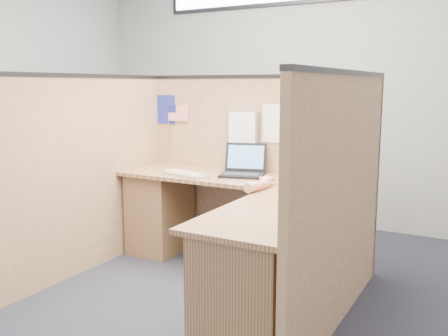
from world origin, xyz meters
The scene contains 13 objects.
floor centered at (0.00, 0.00, 0.00)m, with size 5.00×5.00×0.00m, color black.
wall_back centered at (0.00, 2.25, 1.40)m, with size 5.00×5.00×0.00m, color #A4A6A9.
cubicle_partitions centered at (0.00, 0.43, 0.77)m, with size 2.06×1.83×1.53m.
l_desk centered at (0.18, 0.29, 0.39)m, with size 1.95×1.75×0.73m.
laptop centered at (0.03, 0.78, 0.79)m, with size 0.39×0.41×0.25m.
keyboard centered at (-0.38, 0.51, 0.74)m, with size 0.45×0.26×0.03m.
mouse centered at (0.35, 0.48, 0.75)m, with size 0.10×0.06×0.04m, color #BABABE.
hand_forearm centered at (0.36, 0.34, 0.77)m, with size 0.10×0.37×0.08m.
blue_poster centered at (-0.88, 0.97, 1.23)m, with size 0.19×0.00×0.26m, color navy.
american_flag centered at (-0.76, 0.96, 1.18)m, with size 0.22×0.01×0.38m.
file_holder centered at (-0.08, 0.94, 1.06)m, with size 0.28×0.05×0.36m.
paper_left centered at (0.21, 0.97, 1.14)m, with size 0.24×0.00×0.31m, color white.
paper_right centered at (0.59, 0.97, 1.09)m, with size 0.24×0.00×0.30m, color white.
Camera 1 is at (1.79, -2.75, 1.44)m, focal length 40.00 mm.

